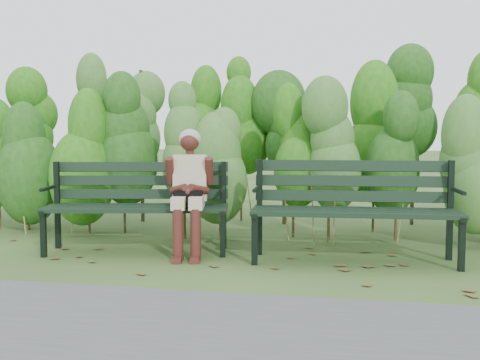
# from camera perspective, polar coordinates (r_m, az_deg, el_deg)

# --- Properties ---
(ground) EXTENTS (80.00, 80.00, 0.00)m
(ground) POSITION_cam_1_polar(r_m,az_deg,el_deg) (5.17, -0.75, -8.62)
(ground) COLOR #324D20
(footpath) EXTENTS (60.00, 2.50, 0.01)m
(footpath) POSITION_cam_1_polar(r_m,az_deg,el_deg) (3.14, -9.30, -17.45)
(footpath) COLOR #474749
(footpath) RESTS_ON ground
(hedge_band) EXTENTS (11.04, 1.67, 2.42)m
(hedge_band) POSITION_cam_1_polar(r_m,az_deg,el_deg) (6.87, 2.41, 5.22)
(hedge_band) COLOR #47381E
(hedge_band) RESTS_ON ground
(leaf_litter) EXTENTS (5.66, 2.19, 0.01)m
(leaf_litter) POSITION_cam_1_polar(r_m,az_deg,el_deg) (4.92, 4.19, -9.28)
(leaf_litter) COLOR brown
(leaf_litter) RESTS_ON ground
(bench_left) EXTENTS (1.90, 0.93, 0.91)m
(bench_left) POSITION_cam_1_polar(r_m,az_deg,el_deg) (5.80, -10.28, -1.88)
(bench_left) COLOR black
(bench_left) RESTS_ON ground
(bench_right) EXTENTS (1.92, 0.73, 0.95)m
(bench_right) POSITION_cam_1_polar(r_m,az_deg,el_deg) (5.39, 11.48, -2.16)
(bench_right) COLOR black
(bench_right) RESTS_ON ground
(seated_woman) EXTENTS (0.50, 0.73, 1.24)m
(seated_woman) POSITION_cam_1_polar(r_m,az_deg,el_deg) (5.54, -5.19, -0.30)
(seated_woman) COLOR beige
(seated_woman) RESTS_ON ground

